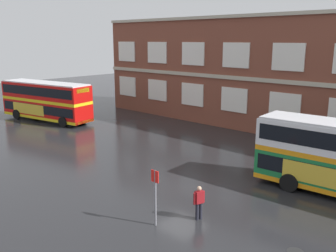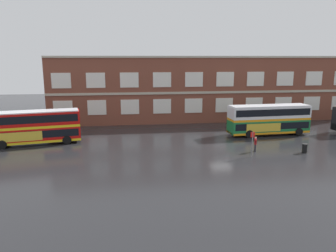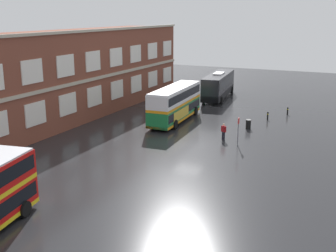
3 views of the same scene
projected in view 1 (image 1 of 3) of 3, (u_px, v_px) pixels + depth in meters
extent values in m
plane|color=#232326|center=(203.00, 178.00, 22.95)|extent=(120.00, 120.00, 0.00)
cube|color=brown|center=(335.00, 78.00, 31.89)|extent=(50.11, 8.00, 10.31)
cube|color=#B2A893|center=(316.00, 84.00, 29.01)|extent=(50.11, 0.16, 0.36)
cube|color=#B2A893|center=(323.00, 12.00, 27.75)|extent=(50.11, 0.28, 0.30)
cube|color=silver|center=(128.00, 86.00, 44.31)|extent=(2.81, 0.12, 2.27)
cube|color=silver|center=(157.00, 90.00, 41.02)|extent=(2.81, 0.12, 2.27)
cube|color=silver|center=(192.00, 95.00, 37.73)|extent=(2.81, 0.12, 2.27)
cube|color=silver|center=(234.00, 100.00, 34.43)|extent=(2.81, 0.12, 2.27)
cube|color=silver|center=(285.00, 106.00, 31.14)|extent=(2.81, 0.12, 2.27)
cube|color=silver|center=(127.00, 51.00, 43.36)|extent=(2.81, 0.12, 2.27)
cube|color=silver|center=(157.00, 53.00, 40.06)|extent=(2.81, 0.12, 2.27)
cube|color=silver|center=(193.00, 54.00, 36.77)|extent=(2.81, 0.12, 2.27)
cube|color=silver|center=(236.00, 55.00, 33.48)|extent=(2.81, 0.12, 2.27)
cube|color=silver|center=(288.00, 57.00, 30.19)|extent=(2.81, 0.12, 2.27)
cube|color=red|center=(47.00, 109.00, 38.84)|extent=(11.28, 4.49, 1.75)
cube|color=black|center=(46.00, 107.00, 38.79)|extent=(10.85, 4.45, 0.90)
cube|color=yellow|center=(46.00, 99.00, 38.60)|extent=(11.28, 4.49, 0.30)
cube|color=red|center=(45.00, 91.00, 38.39)|extent=(11.28, 4.49, 1.55)
cube|color=black|center=(45.00, 90.00, 38.37)|extent=(10.85, 4.45, 0.90)
cube|color=yellow|center=(47.00, 116.00, 39.01)|extent=(11.28, 4.51, 0.28)
cube|color=silver|center=(44.00, 83.00, 38.20)|extent=(11.04, 4.35, 0.12)
cube|color=gold|center=(28.00, 109.00, 38.44)|extent=(4.77, 0.90, 1.10)
cube|color=yellow|center=(83.00, 91.00, 35.46)|extent=(0.36, 1.64, 0.40)
cylinder|color=black|center=(63.00, 122.00, 35.96)|extent=(1.08, 0.50, 1.04)
cylinder|color=black|center=(82.00, 117.00, 38.06)|extent=(1.08, 0.50, 1.04)
cylinder|color=black|center=(17.00, 114.00, 39.66)|extent=(1.08, 0.50, 1.04)
cylinder|color=black|center=(36.00, 111.00, 41.76)|extent=(1.08, 0.50, 1.04)
cube|color=gold|center=(327.00, 178.00, 19.39)|extent=(4.83, 0.31, 1.10)
cylinder|color=black|center=(289.00, 183.00, 20.80)|extent=(1.06, 0.38, 1.04)
cylinder|color=black|center=(305.00, 170.00, 22.73)|extent=(1.06, 0.38, 1.04)
cylinder|color=black|center=(197.00, 212.00, 17.52)|extent=(0.20, 0.20, 0.85)
cylinder|color=black|center=(201.00, 211.00, 17.61)|extent=(0.20, 0.20, 0.85)
cube|color=maroon|center=(199.00, 197.00, 17.40)|extent=(0.35, 0.46, 0.60)
cylinder|color=maroon|center=(194.00, 199.00, 17.28)|extent=(0.14, 0.14, 0.57)
cylinder|color=maroon|center=(204.00, 197.00, 17.53)|extent=(0.14, 0.14, 0.57)
sphere|color=tan|center=(199.00, 188.00, 17.30)|extent=(0.22, 0.22, 0.22)
cylinder|color=slate|center=(155.00, 198.00, 16.80)|extent=(0.10, 0.10, 2.70)
cube|color=red|center=(155.00, 176.00, 16.54)|extent=(0.44, 0.04, 0.56)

